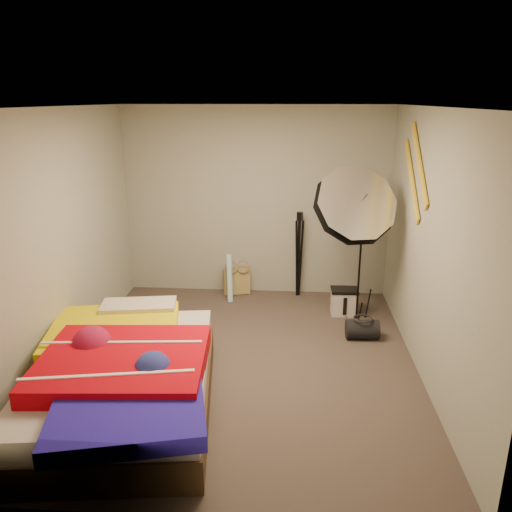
# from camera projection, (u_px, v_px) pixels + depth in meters

# --- Properties ---
(floor) EXTENTS (4.00, 4.00, 0.00)m
(floor) POSITION_uv_depth(u_px,v_px,m) (242.00, 362.00, 5.09)
(floor) COLOR #4A3F39
(floor) RESTS_ON ground
(ceiling) EXTENTS (4.00, 4.00, 0.00)m
(ceiling) POSITION_uv_depth(u_px,v_px,m) (240.00, 107.00, 4.33)
(ceiling) COLOR silver
(ceiling) RESTS_ON wall_back
(wall_back) EXTENTS (3.50, 0.00, 3.50)m
(wall_back) POSITION_uv_depth(u_px,v_px,m) (256.00, 203.00, 6.61)
(wall_back) COLOR #9A9F8F
(wall_back) RESTS_ON floor
(wall_front) EXTENTS (3.50, 0.00, 3.50)m
(wall_front) POSITION_uv_depth(u_px,v_px,m) (205.00, 344.00, 2.81)
(wall_front) COLOR #9A9F8F
(wall_front) RESTS_ON floor
(wall_left) EXTENTS (0.00, 4.00, 4.00)m
(wall_left) POSITION_uv_depth(u_px,v_px,m) (61.00, 241.00, 4.83)
(wall_left) COLOR #9A9F8F
(wall_left) RESTS_ON floor
(wall_right) EXTENTS (0.00, 4.00, 4.00)m
(wall_right) POSITION_uv_depth(u_px,v_px,m) (430.00, 249.00, 4.59)
(wall_right) COLOR #9A9F8F
(wall_right) RESTS_ON floor
(tote_bag) EXTENTS (0.38, 0.25, 0.37)m
(tote_bag) POSITION_uv_depth(u_px,v_px,m) (237.00, 281.00, 6.83)
(tote_bag) COLOR tan
(tote_bag) RESTS_ON floor
(wrapping_roll) EXTENTS (0.11, 0.19, 0.64)m
(wrapping_roll) POSITION_uv_depth(u_px,v_px,m) (230.00, 278.00, 6.54)
(wrapping_roll) COLOR #59C6E1
(wrapping_roll) RESTS_ON floor
(camera_case) EXTENTS (0.31, 0.22, 0.31)m
(camera_case) POSITION_uv_depth(u_px,v_px,m) (344.00, 303.00, 6.18)
(camera_case) COLOR beige
(camera_case) RESTS_ON floor
(duffel_bag) EXTENTS (0.37, 0.23, 0.22)m
(duffel_bag) POSITION_uv_depth(u_px,v_px,m) (362.00, 329.00, 5.56)
(duffel_bag) COLOR black
(duffel_bag) RESTS_ON floor
(wall_stripe_upper) EXTENTS (0.02, 0.91, 0.78)m
(wall_stripe_upper) POSITION_uv_depth(u_px,v_px,m) (420.00, 164.00, 4.95)
(wall_stripe_upper) COLOR gold
(wall_stripe_upper) RESTS_ON wall_right
(wall_stripe_lower) EXTENTS (0.02, 0.91, 0.78)m
(wall_stripe_lower) POSITION_uv_depth(u_px,v_px,m) (412.00, 180.00, 5.25)
(wall_stripe_lower) COLOR gold
(wall_stripe_lower) RESTS_ON wall_right
(bed) EXTENTS (1.78, 2.40, 0.62)m
(bed) POSITION_uv_depth(u_px,v_px,m) (123.00, 377.00, 4.23)
(bed) COLOR #47331F
(bed) RESTS_ON floor
(photo_umbrella) EXTENTS (1.09, 0.82, 1.97)m
(photo_umbrella) POSITION_uv_depth(u_px,v_px,m) (354.00, 207.00, 5.54)
(photo_umbrella) COLOR black
(photo_umbrella) RESTS_ON floor
(camera_tripod) EXTENTS (0.08, 0.08, 1.16)m
(camera_tripod) POSITION_uv_depth(u_px,v_px,m) (299.00, 249.00, 6.62)
(camera_tripod) COLOR black
(camera_tripod) RESTS_ON floor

